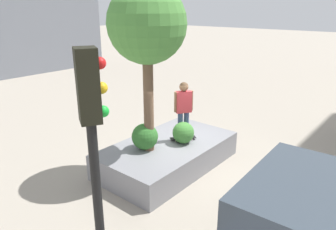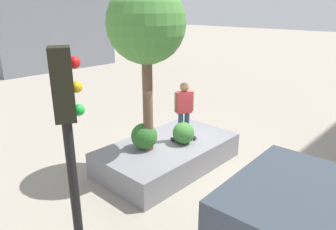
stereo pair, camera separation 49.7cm
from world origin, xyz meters
name	(u,v)px [view 2 (the right image)]	position (x,y,z in m)	size (l,w,h in m)	color
ground_plane	(183,163)	(0.00, 0.00, 0.00)	(120.00, 120.00, 0.00)	#9E9384
planter_ledge	(168,154)	(0.42, -0.27, 0.38)	(4.24, 2.39, 0.75)	gray
plaza_tree	(146,26)	(1.10, -0.40, 4.20)	(2.06, 2.06, 4.53)	brown
boxwood_shrub	(144,136)	(1.14, -0.53, 1.13)	(0.76, 0.76, 0.76)	#2D6628
hedge_clump	(183,133)	(0.10, 0.06, 1.08)	(0.65, 0.65, 0.65)	#3D7A33
skateboard	(183,138)	(-0.07, -0.07, 0.81)	(0.77, 0.65, 0.07)	black
skateboarder	(184,107)	(-0.07, -0.07, 1.84)	(0.52, 0.42, 1.75)	navy
traffic_light_corner	(72,158)	(5.09, 2.46, 2.92)	(0.37, 0.36, 4.26)	black
bystander_watching	(262,195)	(1.31, 3.24, 0.92)	(0.53, 0.27, 1.59)	black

